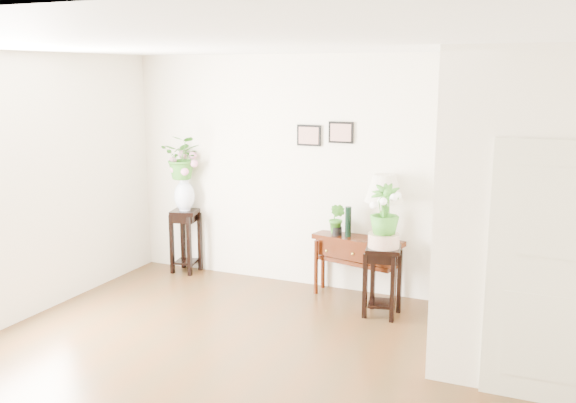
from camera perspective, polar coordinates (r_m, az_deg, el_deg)
The scene contains 18 objects.
floor at distance 5.50m, azimuth -2.60°, elevation -16.67°, with size 6.00×5.50×0.02m, color #432E18.
ceiling at distance 4.85m, azimuth -2.90°, elevation 13.92°, with size 6.00×5.50×0.02m, color white.
wall_back at distance 7.51m, azimuth 6.53°, elevation 2.26°, with size 6.00×0.02×2.80m, color white.
partition at distance 6.24m, azimuth 22.56°, elevation -0.43°, with size 1.80×1.95×2.80m, color white.
door at distance 5.35m, azimuth 22.04°, elevation -6.14°, with size 0.90×0.05×2.10m, color beige.
art_print_left at distance 7.65m, azimuth 1.87°, elevation 5.89°, with size 0.30×0.02×0.25m, color black.
art_print_right at distance 7.50m, azimuth 4.73°, elevation 6.14°, with size 0.30×0.02×0.25m, color black.
wall_ornament at distance 6.35m, azimuth 14.50°, elevation 6.21°, with size 0.51×0.51×0.07m, color #B57032.
console_table at distance 7.57m, azimuth 6.18°, elevation -5.79°, with size 1.06×0.35×0.71m, color #390E05.
table_lamp at distance 7.32m, azimuth 8.50°, elevation -0.76°, with size 0.44×0.44×0.77m, color #AA912E.
green_vase at distance 7.47m, azimuth 5.37°, elevation -1.84°, with size 0.07×0.07×0.35m, color black.
potted_plant at distance 7.51m, azimuth 4.38°, elevation -1.66°, with size 0.20×0.16×0.36m, color #327A21.
plant_stand_a at distance 8.51m, azimuth -9.06°, elevation -3.50°, with size 0.32×0.32×0.83m, color black.
porcelain_vase at distance 8.37m, azimuth -9.20°, elevation 0.74°, with size 0.27×0.27×0.46m, color white, non-canonical shape.
lily_arrangement at distance 8.30m, azimuth -9.30°, elevation 3.86°, with size 0.51×0.44×0.57m, color #327A21.
plant_stand_b at distance 7.01m, azimuth 8.40°, elevation -7.05°, with size 0.36×0.36×0.76m, color black.
ceramic_bowl at distance 6.88m, azimuth 8.51°, elevation -3.39°, with size 0.33×0.33×0.15m, color #B3A698.
narcissus at distance 6.80m, azimuth 8.59°, elevation -0.81°, with size 0.31×0.31×0.55m, color #327A21.
Camera 1 is at (2.14, -4.35, 2.59)m, focal length 40.00 mm.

